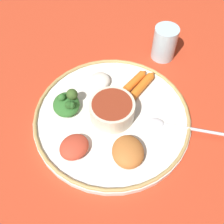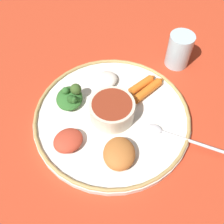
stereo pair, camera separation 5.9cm
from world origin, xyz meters
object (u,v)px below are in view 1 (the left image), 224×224
Objects in this scene: carrot_near_spoon at (143,85)px; drinking_glass at (164,45)px; greens_pile at (67,103)px; center_bowl at (112,110)px; spoon at (174,126)px; carrot_outer at (136,80)px.

drinking_glass is (0.05, 0.13, 0.01)m from carrot_near_spoon.
drinking_glass reaches higher than greens_pile.
center_bowl is 0.60× the size of spoon.
carrot_outer is (-0.02, 0.01, -0.00)m from carrot_near_spoon.
drinking_glass is (0.12, 0.22, -0.00)m from center_bowl.
spoon is 1.78× the size of carrot_near_spoon.
carrot_outer is 0.14m from drinking_glass.
spoon is at bearing -57.34° from carrot_near_spoon.
center_bowl is 1.10× the size of drinking_glass.
spoon is at bearing -54.58° from carrot_outer.
carrot_near_spoon is at bearing -112.42° from drinking_glass.
greens_pile is 1.07× the size of carrot_outer.
carrot_outer is at bearing 125.42° from spoon.
greens_pile reaches higher than spoon.
carrot_outer is at bearing 29.52° from greens_pile.
carrot_near_spoon is 1.04× the size of drinking_glass.
carrot_outer is at bearing 63.37° from center_bowl.
carrot_outer is (-0.09, 0.12, 0.01)m from spoon.
drinking_glass is (-0.02, 0.24, 0.02)m from spoon.
greens_pile reaches higher than carrot_near_spoon.
greens_pile is at bearing -156.64° from carrot_near_spoon.
carrot_outer is at bearing -121.15° from drinking_glass.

